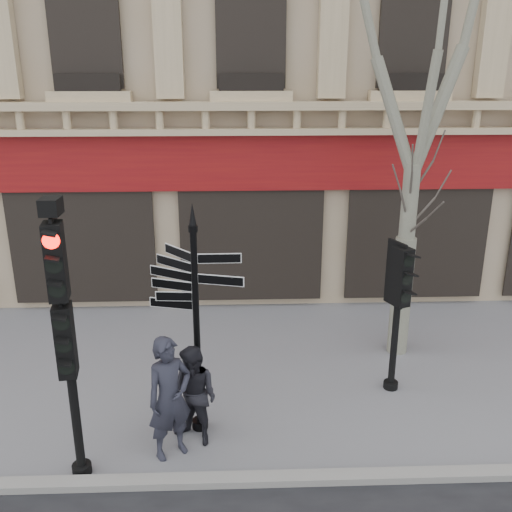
# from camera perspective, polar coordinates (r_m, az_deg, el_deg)

# --- Properties ---
(ground) EXTENTS (80.00, 80.00, 0.00)m
(ground) POSITION_cam_1_polar(r_m,az_deg,el_deg) (9.95, 0.43, -16.48)
(ground) COLOR slate
(ground) RESTS_ON ground
(kerb) EXTENTS (80.00, 0.25, 0.12)m
(kerb) POSITION_cam_1_polar(r_m,az_deg,el_deg) (8.81, 0.86, -21.42)
(kerb) COLOR gray
(kerb) RESTS_ON ground
(fingerpost) EXTENTS (2.12, 2.12, 3.83)m
(fingerpost) POSITION_cam_1_polar(r_m,az_deg,el_deg) (8.69, -6.12, -2.76)
(fingerpost) COLOR black
(fingerpost) RESTS_ON ground
(traffic_signal_main) EXTENTS (0.50, 0.39, 4.15)m
(traffic_signal_main) POSITION_cam_1_polar(r_m,az_deg,el_deg) (8.03, -18.73, -5.18)
(traffic_signal_main) COLOR black
(traffic_signal_main) RESTS_ON ground
(traffic_signal_secondary) EXTENTS (0.56, 0.49, 2.77)m
(traffic_signal_secondary) POSITION_cam_1_polar(r_m,az_deg,el_deg) (10.32, 14.08, -3.51)
(traffic_signal_secondary) COLOR black
(traffic_signal_secondary) RESTS_ON ground
(plane_tree) EXTENTS (3.61, 3.61, 9.58)m
(plane_tree) POSITION_cam_1_polar(r_m,az_deg,el_deg) (11.14, 16.77, 23.12)
(plane_tree) COLOR gray
(plane_tree) RESTS_ON ground
(pedestrian_a) EXTENTS (0.86, 0.79, 1.97)m
(pedestrian_a) POSITION_cam_1_polar(r_m,az_deg,el_deg) (8.88, -8.63, -13.86)
(pedestrian_a) COLOR #23232E
(pedestrian_a) RESTS_ON ground
(pedestrian_b) EXTENTS (1.01, 0.95, 1.64)m
(pedestrian_b) POSITION_cam_1_polar(r_m,az_deg,el_deg) (9.18, -6.19, -13.77)
(pedestrian_b) COLOR black
(pedestrian_b) RESTS_ON ground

